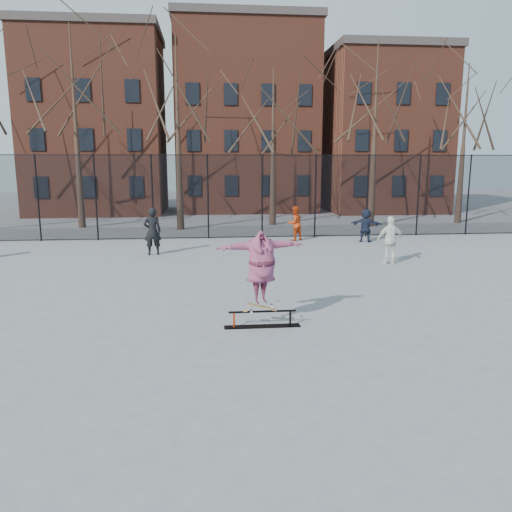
{
  "coord_description": "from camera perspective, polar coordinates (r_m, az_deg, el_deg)",
  "views": [
    {
      "loc": [
        -1.48,
        -10.91,
        3.73
      ],
      "look_at": [
        -0.25,
        1.5,
        1.32
      ],
      "focal_mm": 35.0,
      "sensor_mm": 36.0,
      "label": 1
    }
  ],
  "objects": [
    {
      "name": "fence",
      "position": [
        24.01,
        -2.19,
        6.92
      ],
      "size": [
        34.03,
        0.07,
        4.0
      ],
      "color": "black",
      "rests_on": "ground"
    },
    {
      "name": "skate_rail",
      "position": [
        11.41,
        0.72,
        -7.36
      ],
      "size": [
        1.73,
        0.27,
        0.38
      ],
      "color": "black",
      "rests_on": "ground"
    },
    {
      "name": "bystander_black",
      "position": [
        20.22,
        -11.75,
        2.78
      ],
      "size": [
        0.76,
        0.57,
        1.89
      ],
      "primitive_type": "imported",
      "rotation": [
        0.0,
        0.0,
        3.32
      ],
      "color": "black",
      "rests_on": "ground"
    },
    {
      "name": "tree_row",
      "position": [
        28.32,
        -3.32,
        18.27
      ],
      "size": [
        33.66,
        7.46,
        10.67
      ],
      "color": "black",
      "rests_on": "ground"
    },
    {
      "name": "skateboard",
      "position": [
        11.32,
        0.61,
        -6.03
      ],
      "size": [
        0.74,
        0.18,
        0.09
      ],
      "primitive_type": null,
      "color": "olive",
      "rests_on": "skate_rail"
    },
    {
      "name": "bystander_red",
      "position": [
        23.45,
        4.44,
        3.73
      ],
      "size": [
        0.98,
        0.91,
        1.61
      ],
      "primitive_type": "imported",
      "rotation": [
        0.0,
        0.0,
        3.64
      ],
      "color": "#B53710",
      "rests_on": "ground"
    },
    {
      "name": "bystander_white",
      "position": [
        18.71,
        15.12,
        1.76
      ],
      "size": [
        1.03,
        0.45,
        1.74
      ],
      "primitive_type": "imported",
      "rotation": [
        0.0,
        0.0,
        3.12
      ],
      "color": "silver",
      "rests_on": "ground"
    },
    {
      "name": "rowhouses",
      "position": [
        37.05,
        -2.35,
        14.53
      ],
      "size": [
        29.0,
        7.0,
        13.0
      ],
      "color": "brown",
      "rests_on": "ground"
    },
    {
      "name": "bystander_navy",
      "position": [
        23.53,
        12.43,
        3.45
      ],
      "size": [
        1.49,
        1.01,
        1.55
      ],
      "primitive_type": "imported",
      "rotation": [
        0.0,
        0.0,
        2.71
      ],
      "color": "#1A2135",
      "rests_on": "ground"
    },
    {
      "name": "skater",
      "position": [
        11.1,
        0.62,
        -1.76
      ],
      "size": [
        2.09,
        0.99,
        1.64
      ],
      "primitive_type": "imported",
      "rotation": [
        0.0,
        0.0,
        0.23
      ],
      "color": "#5B3E9C",
      "rests_on": "skateboard"
    },
    {
      "name": "ground",
      "position": [
        11.62,
        1.96,
        -7.79
      ],
      "size": [
        100.0,
        100.0,
        0.0
      ],
      "primitive_type": "plane",
      "color": "slate"
    }
  ]
}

